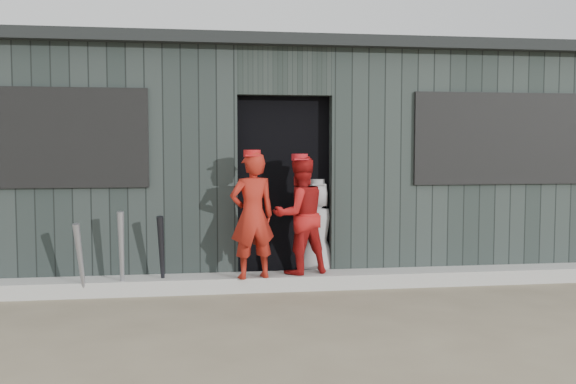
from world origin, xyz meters
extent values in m
plane|color=#6D614B|center=(0.00, 0.00, 0.00)|extent=(80.00, 80.00, 0.00)
cube|color=#A3A39E|center=(0.00, 1.82, 0.07)|extent=(8.00, 0.36, 0.15)
cone|color=gray|center=(-2.02, 1.60, 0.37)|extent=(0.12, 0.25, 0.75)
cone|color=gray|center=(-1.65, 1.68, 0.42)|extent=(0.07, 0.16, 0.84)
cone|color=black|center=(-1.27, 1.75, 0.39)|extent=(0.09, 0.22, 0.79)
imported|color=maroon|center=(-0.38, 1.67, 0.78)|extent=(0.51, 0.40, 1.26)
imported|color=#A61514|center=(0.13, 1.84, 0.76)|extent=(0.70, 0.62, 1.21)
imported|color=#A3A3A3|center=(0.37, 2.16, 0.54)|extent=(0.56, 0.40, 1.09)
cube|color=black|center=(0.00, 3.50, 1.20)|extent=(7.60, 2.70, 2.20)
cube|color=#282F2D|center=(-2.25, 2.10, 1.25)|extent=(3.50, 0.20, 2.50)
cube|color=#2C3532|center=(2.25, 2.10, 1.25)|extent=(3.50, 0.20, 2.50)
cube|color=#272F2C|center=(0.00, 2.10, 2.25)|extent=(1.00, 0.20, 0.50)
cube|color=#262D2B|center=(3.90, 3.50, 1.25)|extent=(0.20, 3.00, 2.50)
cube|color=#272F2B|center=(0.00, 4.90, 1.25)|extent=(8.00, 0.20, 2.50)
cube|color=black|center=(0.00, 3.50, 2.56)|extent=(8.30, 3.30, 0.12)
cube|color=black|center=(-2.40, 1.98, 1.55)|extent=(2.00, 0.04, 1.00)
cube|color=black|center=(2.40, 1.98, 1.55)|extent=(2.00, 0.04, 1.00)
cube|color=black|center=(-0.26, 2.63, 1.35)|extent=(0.19, 0.19, 0.86)
cube|color=black|center=(0.05, 2.45, 1.30)|extent=(0.22, 0.18, 0.88)
camera|label=1|loc=(-0.93, -4.65, 1.46)|focal=40.00mm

